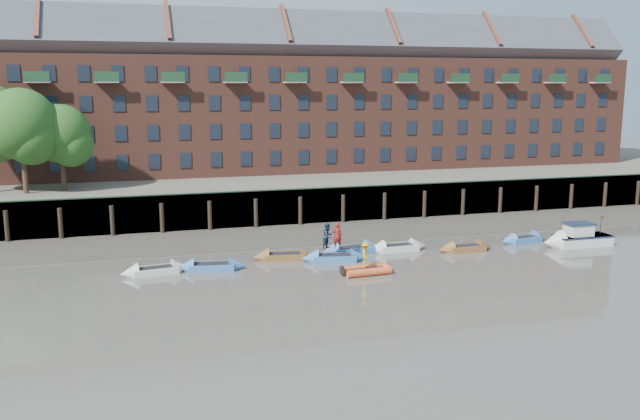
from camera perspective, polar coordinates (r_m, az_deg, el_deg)
name	(u,v)px	position (r m, az deg, el deg)	size (l,w,h in m)	color
ground	(424,296)	(41.05, 8.75, -7.13)	(220.00, 220.00, 0.00)	#5B564E
foreshore	(334,233)	(57.31, 1.21, -1.95)	(110.00, 8.00, 0.50)	#3D382F
mud_band	(347,242)	(54.15, 2.28, -2.69)	(110.00, 1.60, 0.10)	#4C4336
river_wall	(320,206)	(61.11, 0.00, 0.37)	(110.00, 1.23, 3.30)	#2D2A26
bank_terrace	(286,185)	(74.12, -2.92, 2.15)	(110.00, 28.00, 3.20)	#5E594D
apartment_terrace	(282,80)	(74.31, -3.18, 10.85)	(80.60, 15.56, 20.98)	brown
tree_cluster	(15,125)	(63.50, -24.33, 6.56)	(11.76, 7.74, 9.40)	#3A281C
rowboat_0	(155,271)	(46.28, -13.70, -4.98)	(4.68, 1.97, 1.32)	silver
rowboat_1	(211,267)	(46.47, -9.12, -4.74)	(4.78, 1.97, 1.35)	#3D71B3
rowboat_2	(284,256)	(48.70, -3.01, -3.92)	(4.67, 1.88, 1.32)	brown
rowboat_3	(334,258)	(48.20, 1.23, -4.05)	(4.85, 2.25, 1.36)	#3D71B3
rowboat_4	(352,250)	(50.44, 2.70, -3.38)	(5.15, 2.13, 1.45)	#3D71B3
rowboat_5	(398,248)	(51.52, 6.56, -3.16)	(4.72, 1.52, 1.36)	silver
rowboat_6	(465,248)	(52.23, 12.15, -3.16)	(4.45, 1.34, 1.29)	brown
rowboat_7	(524,239)	(56.33, 16.79, -2.38)	(4.57, 2.04, 1.28)	#3D71B3
rib_tender	(368,270)	(45.18, 4.05, -5.05)	(3.40, 1.78, 0.58)	#E95928
motor_launch	(572,239)	(56.03, 20.44, -2.28)	(5.64, 1.90, 2.32)	silver
person_rower_a	(337,236)	(47.97, 1.46, -2.16)	(0.67, 0.44, 1.85)	maroon
person_rower_b	(328,236)	(47.82, 0.67, -2.21)	(0.89, 0.69, 1.83)	#19233F
person_rib_crew	(366,254)	(44.84, 3.85, -3.72)	(1.05, 0.60, 1.62)	orange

